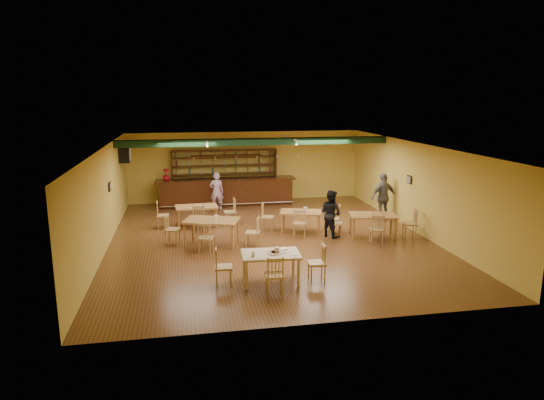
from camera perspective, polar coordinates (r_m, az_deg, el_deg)
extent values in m
plane|color=#553518|center=(15.65, -0.28, -4.60)|extent=(12.00, 12.00, 0.00)
cube|color=black|center=(17.82, -1.90, 6.88)|extent=(10.00, 0.30, 0.25)
cube|color=silver|center=(18.23, -7.83, 7.11)|extent=(0.05, 2.50, 0.05)
cube|color=silver|center=(18.66, 2.11, 7.33)|extent=(0.05, 2.50, 0.05)
cube|color=silver|center=(19.19, -16.92, 5.18)|extent=(0.34, 0.70, 0.48)
cube|color=black|center=(16.16, -18.57, 1.49)|extent=(0.04, 0.34, 0.28)
cube|color=black|center=(17.27, 15.87, 2.33)|extent=(0.04, 0.34, 0.28)
cube|color=#33180A|center=(20.36, -5.39, 0.95)|extent=(5.78, 0.85, 1.13)
cube|color=#33180A|center=(20.87, -5.58, 2.83)|extent=(4.47, 0.40, 2.28)
imported|color=#AA0F1A|center=(20.15, -12.37, 2.94)|extent=(0.35, 0.35, 0.49)
cube|color=olive|center=(17.27, -8.83, -1.89)|extent=(1.49, 0.94, 0.72)
cube|color=olive|center=(16.49, 3.40, -2.50)|extent=(1.55, 1.19, 0.69)
cube|color=olive|center=(15.02, -7.08, -3.81)|extent=(1.85, 1.43, 0.81)
cube|color=olive|center=(16.12, 11.76, -2.98)|extent=(1.66, 1.20, 0.75)
cube|color=beige|center=(12.02, -0.16, -7.99)|extent=(1.46, 0.99, 0.76)
cylinder|color=silver|center=(11.91, 0.32, -6.22)|extent=(0.46, 0.46, 0.01)
cylinder|color=#EAE5C6|center=(11.67, -2.23, -6.38)|extent=(0.08, 0.08, 0.11)
cube|color=white|center=(12.15, 1.32, -5.82)|extent=(0.24, 0.21, 0.03)
cube|color=silver|center=(11.99, 0.99, -6.06)|extent=(0.27, 0.31, 0.00)
cylinder|color=white|center=(11.82, 2.69, -6.40)|extent=(0.23, 0.23, 0.01)
imported|color=#934EAA|center=(19.48, -6.54, 1.01)|extent=(0.58, 0.40, 1.53)
imported|color=black|center=(15.85, 6.92, -1.58)|extent=(0.91, 0.95, 1.55)
imported|color=slate|center=(18.25, 12.97, 0.37)|extent=(1.10, 0.66, 1.76)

